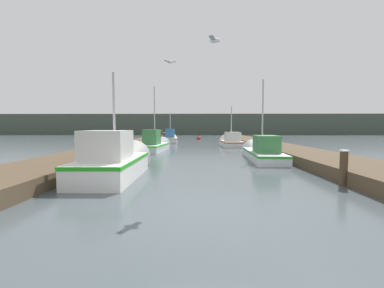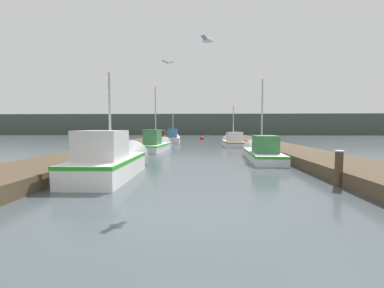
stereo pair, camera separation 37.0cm
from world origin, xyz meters
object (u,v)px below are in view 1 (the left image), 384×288
Objects in this scene: fishing_boat_1 at (261,152)px; channel_buoy at (199,138)px; mooring_piling_2 at (344,168)px; mooring_piling_1 at (164,137)px; mooring_piling_0 at (161,136)px; fishing_boat_3 at (230,142)px; seagull_lead at (214,41)px; seagull_1 at (170,62)px; fishing_boat_2 at (155,145)px; fishing_boat_0 at (117,161)px; fishing_boat_4 at (170,138)px.

fishing_boat_1 is 5.63× the size of channel_buoy.
fishing_boat_1 reaches higher than mooring_piling_2.
mooring_piling_1 is at bearing -131.63° from channel_buoy.
mooring_piling_0 is 23.04m from mooring_piling_2.
fishing_boat_1 is 17.01m from mooring_piling_0.
channel_buoy is (-2.75, 11.61, -0.21)m from fishing_boat_3.
mooring_piling_1 is 1.94× the size of seagull_lead.
channel_buoy is at bearing 101.53° from fishing_boat_3.
fishing_boat_1 is 6.55m from seagull_1.
seagull_lead is (4.55, -21.82, 3.34)m from mooring_piling_0.
fishing_boat_2 reaches higher than fishing_boat_1.
mooring_piling_1 is 1.03× the size of channel_buoy.
fishing_boat_0 is 1.05× the size of fishing_boat_3.
fishing_boat_4 is 3.96× the size of mooring_piling_0.
fishing_boat_0 reaches higher than mooring_piling_2.
seagull_lead is (0.22, -27.40, 3.85)m from channel_buoy.
mooring_piling_2 is (7.12, -20.70, 0.10)m from fishing_boat_4.
fishing_boat_1 is 17.79m from mooring_piling_1.
mooring_piling_0 is 7.08m from channel_buoy.
fishing_boat_0 is 4.57× the size of mooring_piling_1.
seagull_1 is at bearing -80.53° from mooring_piling_0.
fishing_boat_2 is 7.66m from fishing_boat_3.
fishing_boat_2 is at bearing 148.01° from fishing_boat_1.
seagull_1 reaches higher than seagull_lead.
fishing_boat_3 is (5.78, 14.01, -0.16)m from fishing_boat_0.
mooring_piling_2 is at bearing -74.80° from fishing_boat_4.
channel_buoy is at bearing 48.37° from mooring_piling_1.
fishing_boat_0 reaches higher than mooring_piling_1.
seagull_lead reaches higher than mooring_piling_1.
fishing_boat_0 is 21.06m from mooring_piling_1.
fishing_boat_0 is 0.99× the size of fishing_boat_2.
mooring_piling_0 is (-7.09, 6.03, 0.30)m from fishing_boat_3.
mooring_piling_2 is (1.22, -15.46, 0.16)m from fishing_boat_3.
fishing_boat_0 is at bearing -139.61° from fishing_boat_1.
seagull_1 reaches higher than fishing_boat_2.
mooring_piling_2 is at bearing 114.55° from seagull_1.
fishing_boat_0 is 5.08m from seagull_lead.
seagull_lead is 4.75m from seagull_1.
seagull_1 is at bearing -69.97° from fishing_boat_2.
fishing_boat_1 is 4.42× the size of mooring_piling_0.
seagull_1 reaches higher than fishing_boat_1.
fishing_boat_3 is 16.40m from seagull_lead.
mooring_piling_0 reaches higher than channel_buoy.
mooring_piling_0 is (-1.15, 10.86, 0.22)m from fishing_boat_2.
fishing_boat_3 is 9.79m from mooring_piling_1.
fishing_boat_0 is 19.25m from fishing_boat_4.
mooring_piling_2 is 27.36m from channel_buoy.
fishing_boat_2 is at bearing -83.97° from mooring_piling_0.
channel_buoy is at bearing 84.01° from fishing_boat_2.
fishing_boat_1 is 8.05m from seagull_lead.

